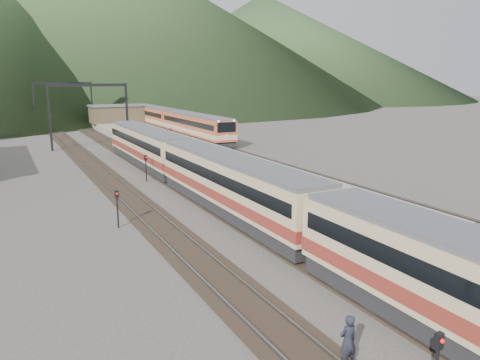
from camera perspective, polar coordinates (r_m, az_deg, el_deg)
track_main at (r=47.90m, az=-11.17°, el=1.78°), size 2.60×200.00×0.23m
track_far at (r=46.81m, az=-17.05°, el=1.23°), size 2.60×200.00×0.23m
track_second at (r=52.17m, az=1.06°, el=2.87°), size 2.60×200.00×0.23m
platform at (r=47.80m, az=-4.05°, el=2.49°), size 8.00×100.00×1.00m
gantry_near at (r=61.25m, az=-17.95°, el=8.88°), size 9.55×0.25×8.00m
gantry_far at (r=85.99m, az=-20.74°, el=9.51°), size 9.55×0.25×8.00m
station_shed at (r=85.58m, az=-14.76°, el=7.85°), size 9.40×4.40×3.10m
hill_b at (r=240.95m, az=-17.63°, el=18.65°), size 220.00×220.00×75.00m
hill_c at (r=248.45m, az=2.68°, el=16.08°), size 160.00×160.00×50.00m
main_train at (r=29.88m, az=-1.00°, el=-0.63°), size 2.81×57.59×3.42m
second_train at (r=75.56m, az=-8.31°, el=7.19°), size 2.97×40.38×3.62m
short_signal_b at (r=40.39m, az=-11.40°, el=1.85°), size 0.25×0.21×2.27m
short_signal_c at (r=28.18m, az=-14.75°, el=-2.83°), size 0.22×0.16×2.27m
worker at (r=15.30m, az=13.02°, el=-18.61°), size 0.63×0.42×1.70m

